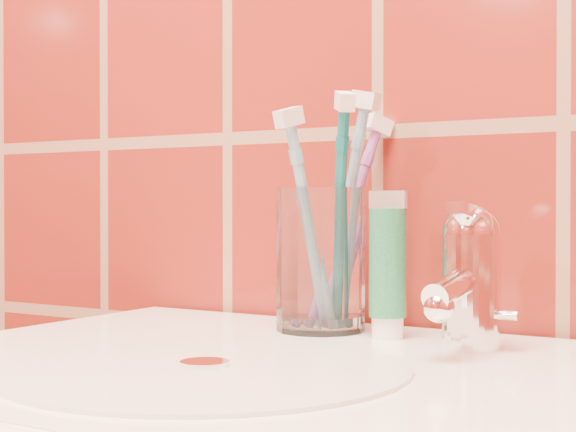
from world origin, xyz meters
The scene contains 7 objects.
glass_tumbler centered at (-0.02, 1.12, 0.92)m, with size 0.08×0.08×0.13m, color white.
toothpaste_tube centered at (0.05, 1.11, 0.91)m, with size 0.04×0.03×0.13m.
faucet centered at (0.14, 1.09, 0.91)m, with size 0.05×0.11×0.12m.
toothbrush_0 centered at (0.00, 1.11, 0.96)m, with size 0.06×0.06×0.22m, color #0C6569, non-canonical shape.
toothbrush_1 centered at (-0.02, 1.09, 0.95)m, with size 0.04×0.07×0.21m, color #6EA4C4, non-canonical shape.
toothbrush_2 centered at (0.00, 1.13, 0.96)m, with size 0.07×0.03×0.23m, color #75A9D1, non-canonical shape.
toothbrush_3 centered at (-0.01, 1.16, 0.95)m, with size 0.06×0.08×0.21m, color #874DA6, non-canonical shape.
Camera 1 is at (0.38, 0.40, 0.97)m, focal length 55.00 mm.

